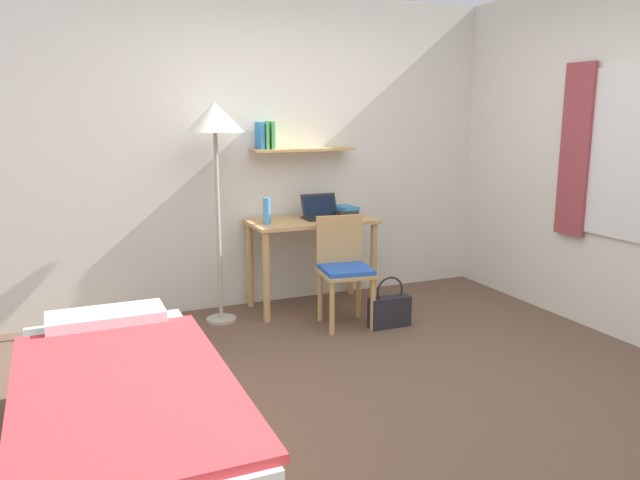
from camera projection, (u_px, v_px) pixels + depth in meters
ground_plane at (387, 391)px, 3.73m from camera, size 5.28×5.28×0.00m
wall_back at (273, 152)px, 5.28m from camera, size 4.40×0.27×2.60m
bed at (125, 421)px, 2.88m from camera, size 0.93×1.99×0.54m
desk at (312, 237)px, 5.22m from camera, size 1.05×0.53×0.76m
desk_chair at (344, 266)px, 4.83m from camera, size 0.44×0.45×0.84m
standing_lamp at (215, 128)px, 4.67m from camera, size 0.43×0.43×1.71m
laptop at (321, 212)px, 5.24m from camera, size 0.32×0.21×0.20m
water_bottle at (267, 211)px, 4.96m from camera, size 0.06×0.06×0.21m
book_stack at (345, 211)px, 5.34m from camera, size 0.20×0.25×0.09m
handbag at (389, 310)px, 4.82m from camera, size 0.33×0.11×0.40m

